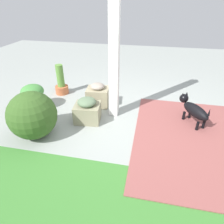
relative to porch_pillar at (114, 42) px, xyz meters
name	(u,v)px	position (x,y,z in m)	size (l,w,h in m)	color
ground_plane	(130,123)	(-0.34, 0.24, -1.29)	(12.00, 12.00, 0.00)	#969D97
brick_path	(194,139)	(-1.35, 0.50, -1.28)	(1.80, 2.40, 0.02)	#924E4A
porch_pillar	(114,42)	(0.00, 0.00, 0.00)	(0.16, 0.16, 2.59)	white
stone_planter_nearest	(98,95)	(0.38, -0.28, -1.08)	(0.46, 0.40, 0.46)	tan
stone_planter_near	(87,110)	(0.40, 0.31, -1.09)	(0.47, 0.43, 0.44)	gray
round_shrub	(32,115)	(1.07, 0.88, -0.93)	(0.73, 0.73, 0.73)	#365922
terracotta_pot_tall	(61,83)	(1.31, -0.64, -1.06)	(0.28, 0.28, 0.65)	#B65F3A
terracotta_pot_broad	(33,94)	(1.54, 0.11, -0.99)	(0.42, 0.42, 0.49)	#9C5739
dog	(194,109)	(-1.36, 0.02, -1.02)	(0.48, 0.63, 0.46)	black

